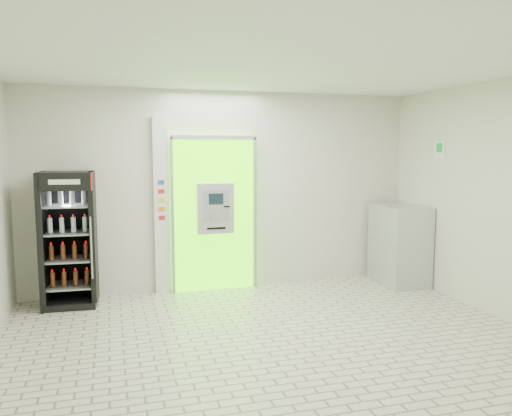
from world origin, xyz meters
name	(u,v)px	position (x,y,z in m)	size (l,w,h in m)	color
ground	(278,346)	(0.00, 0.00, 0.00)	(6.00, 6.00, 0.00)	beige
room_shell	(279,177)	(0.00, 0.00, 1.84)	(6.00, 6.00, 6.00)	beige
atm_assembly	(214,213)	(-0.20, 2.41, 1.17)	(1.30, 0.24, 2.33)	#4BED00
pillar	(161,206)	(-0.98, 2.45, 1.30)	(0.22, 0.11, 2.60)	silver
beverage_cooler	(69,242)	(-2.25, 2.19, 0.88)	(0.72, 0.68, 1.83)	black
steel_cabinet	(399,245)	(2.68, 1.90, 0.62)	(0.66, 0.95, 1.25)	#B0B2B8
exit_sign	(440,150)	(2.99, 1.40, 2.12)	(0.02, 0.22, 0.26)	white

